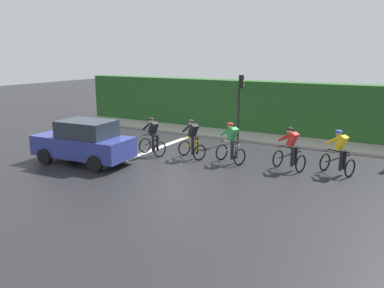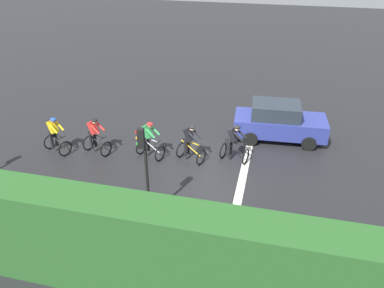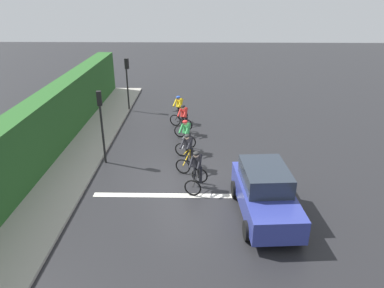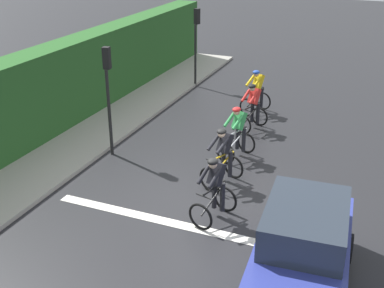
{
  "view_description": "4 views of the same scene",
  "coord_description": "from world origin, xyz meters",
  "px_view_note": "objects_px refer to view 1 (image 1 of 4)",
  "views": [
    {
      "loc": [
        14.07,
        8.8,
        4.39
      ],
      "look_at": [
        0.76,
        1.28,
        0.8
      ],
      "focal_mm": 36.41,
      "sensor_mm": 36.0,
      "label": 1
    },
    {
      "loc": [
        -12.87,
        -2.28,
        8.42
      ],
      "look_at": [
        -0.02,
        0.82,
        0.86
      ],
      "focal_mm": 34.92,
      "sensor_mm": 36.0,
      "label": 2
    },
    {
      "loc": [
        0.55,
        -13.31,
        7.43
      ],
      "look_at": [
        0.27,
        1.43,
        0.95
      ],
      "focal_mm": 33.64,
      "sensor_mm": 36.0,
      "label": 3
    },
    {
      "loc": [
        3.84,
        -10.33,
        6.52
      ],
      "look_at": [
        -0.85,
        1.0,
        1.0
      ],
      "focal_mm": 45.65,
      "sensor_mm": 36.0,
      "label": 4
    }
  ],
  "objects_px": {
    "car_navy": "(84,142)",
    "cyclist_lead": "(339,153)",
    "cyclist_mid": "(231,144)",
    "cyclist_fourth": "(192,140)",
    "cyclist_second": "(291,150)",
    "cyclist_trailing": "(153,137)",
    "traffic_light_near_crossing": "(240,98)"
  },
  "relations": [
    {
      "from": "cyclist_fourth",
      "to": "car_navy",
      "type": "xyz_separation_m",
      "value": [
        2.78,
        -3.47,
        0.08
      ]
    },
    {
      "from": "cyclist_trailing",
      "to": "car_navy",
      "type": "distance_m",
      "value": 2.93
    },
    {
      "from": "cyclist_lead",
      "to": "cyclist_second",
      "type": "distance_m",
      "value": 1.73
    },
    {
      "from": "cyclist_second",
      "to": "cyclist_mid",
      "type": "height_order",
      "value": "same"
    },
    {
      "from": "cyclist_lead",
      "to": "cyclist_trailing",
      "type": "bearing_deg",
      "value": -81.84
    },
    {
      "from": "cyclist_mid",
      "to": "cyclist_fourth",
      "type": "distance_m",
      "value": 1.74
    },
    {
      "from": "car_navy",
      "to": "cyclist_lead",
      "type": "bearing_deg",
      "value": 110.5
    },
    {
      "from": "cyclist_lead",
      "to": "cyclist_fourth",
      "type": "bearing_deg",
      "value": -83.28
    },
    {
      "from": "cyclist_lead",
      "to": "cyclist_mid",
      "type": "xyz_separation_m",
      "value": [
        0.54,
        -4.06,
        0.0
      ]
    },
    {
      "from": "cyclist_fourth",
      "to": "cyclist_trailing",
      "type": "height_order",
      "value": "same"
    },
    {
      "from": "cyclist_lead",
      "to": "cyclist_mid",
      "type": "height_order",
      "value": "same"
    },
    {
      "from": "cyclist_second",
      "to": "cyclist_mid",
      "type": "xyz_separation_m",
      "value": [
        0.21,
        -2.36,
        0.0
      ]
    },
    {
      "from": "cyclist_fourth",
      "to": "traffic_light_near_crossing",
      "type": "xyz_separation_m",
      "value": [
        -3.8,
        0.54,
        1.43
      ]
    },
    {
      "from": "cyclist_second",
      "to": "cyclist_trailing",
      "type": "height_order",
      "value": "same"
    },
    {
      "from": "cyclist_lead",
      "to": "car_navy",
      "type": "distance_m",
      "value": 9.89
    },
    {
      "from": "traffic_light_near_crossing",
      "to": "cyclist_second",
      "type": "bearing_deg",
      "value": 45.76
    },
    {
      "from": "cyclist_fourth",
      "to": "car_navy",
      "type": "relative_size",
      "value": 0.39
    },
    {
      "from": "cyclist_second",
      "to": "cyclist_trailing",
      "type": "distance_m",
      "value": 5.9
    },
    {
      "from": "cyclist_fourth",
      "to": "cyclist_lead",
      "type": "bearing_deg",
      "value": 96.72
    },
    {
      "from": "cyclist_mid",
      "to": "cyclist_second",
      "type": "bearing_deg",
      "value": 94.98
    },
    {
      "from": "cyclist_trailing",
      "to": "traffic_light_near_crossing",
      "type": "relative_size",
      "value": 0.5
    },
    {
      "from": "cyclist_lead",
      "to": "cyclist_trailing",
      "type": "xyz_separation_m",
      "value": [
        1.08,
        -7.55,
        0.0
      ]
    },
    {
      "from": "cyclist_lead",
      "to": "cyclist_mid",
      "type": "bearing_deg",
      "value": -82.43
    },
    {
      "from": "car_navy",
      "to": "cyclist_trailing",
      "type": "bearing_deg",
      "value": 144.32
    },
    {
      "from": "cyclist_trailing",
      "to": "cyclist_fourth",
      "type": "bearing_deg",
      "value": 102.78
    },
    {
      "from": "cyclist_second",
      "to": "car_navy",
      "type": "distance_m",
      "value": 8.18
    },
    {
      "from": "car_navy",
      "to": "cyclist_second",
      "type": "bearing_deg",
      "value": 112.48
    },
    {
      "from": "traffic_light_near_crossing",
      "to": "cyclist_mid",
      "type": "bearing_deg",
      "value": 18.01
    },
    {
      "from": "cyclist_second",
      "to": "car_navy",
      "type": "bearing_deg",
      "value": -67.52
    },
    {
      "from": "cyclist_mid",
      "to": "car_navy",
      "type": "relative_size",
      "value": 0.39
    },
    {
      "from": "cyclist_mid",
      "to": "cyclist_trailing",
      "type": "height_order",
      "value": "same"
    },
    {
      "from": "cyclist_mid",
      "to": "car_navy",
      "type": "distance_m",
      "value": 5.97
    }
  ]
}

